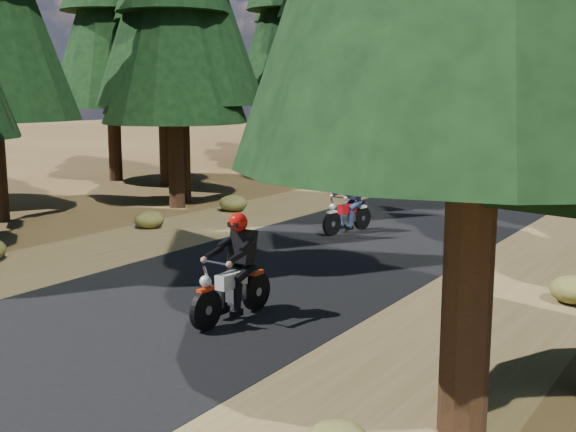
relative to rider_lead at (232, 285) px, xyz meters
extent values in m
plane|color=#49321A|center=(-1.18, 1.98, -0.59)|extent=(120.00, 120.00, 0.00)
cube|color=black|center=(-1.18, 6.98, -0.58)|extent=(6.00, 100.00, 0.01)
cube|color=brown|center=(-5.78, 6.98, -0.58)|extent=(3.20, 100.00, 0.01)
cube|color=brown|center=(3.42, 6.98, -0.58)|extent=(3.20, 100.00, 0.01)
cylinder|color=black|center=(4.48, -1.73, 2.34)|extent=(0.53, 0.53, 5.85)
cylinder|color=black|center=(-8.44, 8.15, 2.08)|extent=(0.51, 0.51, 5.34)
cone|color=black|center=(-8.44, 8.15, 5.42)|extent=(4.54, 4.54, 6.68)
cylinder|color=black|center=(-8.89, 8.94, 2.63)|extent=(0.56, 0.56, 6.43)
cylinder|color=black|center=(-12.31, 11.91, 2.19)|extent=(0.52, 0.52, 5.56)
cone|color=black|center=(-12.31, 11.91, 5.67)|extent=(4.73, 4.73, 6.95)
cylinder|color=black|center=(-7.53, 15.87, 2.27)|extent=(0.53, 0.53, 5.72)
cone|color=black|center=(-7.53, 15.87, 5.85)|extent=(4.86, 4.86, 7.15)
cylinder|color=black|center=(-10.94, 18.83, 2.60)|extent=(0.55, 0.55, 6.37)
cone|color=black|center=(-10.94, 18.83, 6.57)|extent=(5.41, 5.41, 7.96)
cylinder|color=black|center=(-8.18, 22.73, 2.23)|extent=(0.53, 0.53, 5.64)
cone|color=black|center=(-8.18, 22.73, 5.76)|extent=(4.79, 4.79, 7.05)
cylinder|color=black|center=(-12.04, 25.20, 2.14)|extent=(0.52, 0.52, 5.45)
cone|color=black|center=(-12.04, 25.20, 5.54)|extent=(4.63, 4.63, 6.81)
cylinder|color=black|center=(-9.30, 29.43, 1.62)|extent=(0.48, 0.48, 4.42)
cone|color=black|center=(-9.30, 29.43, 4.38)|extent=(3.76, 3.76, 5.52)
cone|color=black|center=(-9.30, 29.43, 6.37)|extent=(2.87, 2.87, 3.98)
cylinder|color=black|center=(-12.97, 34.75, 1.79)|extent=(0.49, 0.49, 4.75)
cone|color=black|center=(-12.97, 34.75, 4.75)|extent=(4.04, 4.04, 5.93)
cone|color=black|center=(-12.97, 34.75, 6.89)|extent=(3.09, 3.09, 4.27)
cylinder|color=black|center=(-15.18, 11.98, 2.41)|extent=(0.54, 0.54, 6.00)
cone|color=black|center=(-15.18, 11.98, 6.16)|extent=(5.10, 5.10, 7.50)
cylinder|color=black|center=(-14.18, 23.98, 2.61)|extent=(0.56, 0.56, 6.40)
cone|color=black|center=(-14.18, 23.98, 6.61)|extent=(5.44, 5.44, 8.00)
cylinder|color=black|center=(-8.18, 38.98, 2.61)|extent=(0.56, 0.56, 6.40)
cone|color=black|center=(-8.18, 38.98, 6.61)|extent=(5.44, 5.44, 8.00)
cylinder|color=black|center=(-11.18, 41.98, 2.81)|extent=(0.57, 0.57, 6.80)
cone|color=black|center=(-11.18, 41.98, 7.06)|extent=(5.78, 5.78, 8.50)
cylinder|color=black|center=(-5.18, 44.98, 2.41)|extent=(0.54, 0.54, 6.00)
cone|color=black|center=(-5.18, 44.98, 6.16)|extent=(5.10, 5.10, 7.50)
cone|color=black|center=(-5.18, 44.98, 8.86)|extent=(3.90, 3.90, 5.40)
cylinder|color=black|center=(-14.18, 37.98, 2.21)|extent=(0.52, 0.52, 5.60)
cone|color=black|center=(-14.18, 37.98, 5.71)|extent=(4.76, 4.76, 7.00)
cone|color=black|center=(-14.18, 37.98, 8.23)|extent=(3.64, 3.64, 5.04)
ellipsoid|color=#474C1E|center=(-7.44, 20.02, -0.29)|extent=(0.99, 0.99, 0.59)
ellipsoid|color=#474C1E|center=(-6.85, 15.79, -0.35)|extent=(0.80, 0.80, 0.48)
ellipsoid|color=#474C1E|center=(4.45, 4.02, -0.34)|extent=(0.81, 0.81, 0.49)
ellipsoid|color=#474C1E|center=(-6.69, 5.06, -0.35)|extent=(0.80, 0.80, 0.48)
ellipsoid|color=#474C1E|center=(-6.46, 8.49, -0.33)|extent=(0.85, 0.85, 0.51)
cube|color=black|center=(0.00, 0.00, 0.60)|extent=(0.40, 0.25, 0.57)
sphere|color=red|center=(0.00, 0.00, 1.01)|extent=(0.33, 0.33, 0.32)
cube|color=black|center=(-1.90, 7.43, 0.53)|extent=(0.41, 0.30, 0.53)
sphere|color=black|center=(-1.90, 7.43, 0.91)|extent=(0.35, 0.35, 0.30)
camera|label=1|loc=(6.91, -8.97, 3.13)|focal=45.00mm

